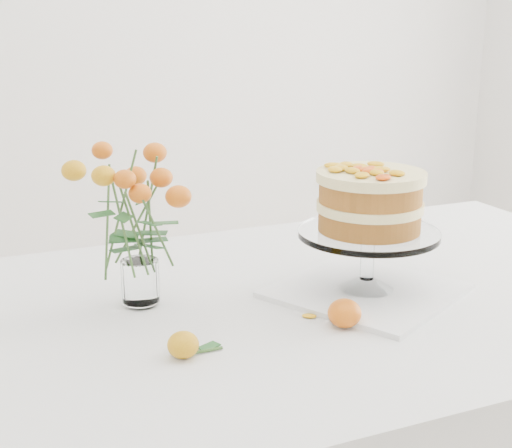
# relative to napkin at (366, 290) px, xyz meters

# --- Properties ---
(table) EXTENTS (1.43, 0.93, 0.76)m
(table) POSITION_rel_napkin_xyz_m (-0.03, 0.04, -0.09)
(table) COLOR tan
(table) RESTS_ON ground
(napkin) EXTENTS (0.41, 0.41, 0.01)m
(napkin) POSITION_rel_napkin_xyz_m (0.00, 0.00, 0.00)
(napkin) COLOR silver
(napkin) RESTS_ON table
(cake_stand) EXTENTS (0.26, 0.26, 0.24)m
(cake_stand) POSITION_rel_napkin_xyz_m (0.00, -0.00, 0.16)
(cake_stand) COLOR white
(cake_stand) RESTS_ON napkin
(rose_vase) EXTENTS (0.26, 0.26, 0.34)m
(rose_vase) POSITION_rel_napkin_xyz_m (-0.41, 0.11, 0.20)
(rose_vase) COLOR white
(rose_vase) RESTS_ON table
(loose_rose_near) EXTENTS (0.09, 0.05, 0.04)m
(loose_rose_near) POSITION_rel_napkin_xyz_m (-0.40, -0.12, 0.02)
(loose_rose_near) COLOR gold
(loose_rose_near) RESTS_ON table
(loose_rose_far) EXTENTS (0.10, 0.06, 0.05)m
(loose_rose_far) POSITION_rel_napkin_xyz_m (-0.12, -0.12, 0.02)
(loose_rose_far) COLOR #D5590A
(loose_rose_far) RESTS_ON table
(stray_petal_a) EXTENTS (0.03, 0.02, 0.00)m
(stray_petal_a) POSITION_rel_napkin_xyz_m (-0.15, -0.06, -0.00)
(stray_petal_a) COLOR #F2AA0F
(stray_petal_a) RESTS_ON table
(stray_petal_b) EXTENTS (0.03, 0.02, 0.00)m
(stray_petal_b) POSITION_rel_napkin_xyz_m (-0.05, -0.10, -0.00)
(stray_petal_b) COLOR #F2AA0F
(stray_petal_b) RESTS_ON table
(stray_petal_c) EXTENTS (0.03, 0.02, 0.00)m
(stray_petal_c) POSITION_rel_napkin_xyz_m (-0.01, -0.14, -0.00)
(stray_petal_c) COLOR #F2AA0F
(stray_petal_c) RESTS_ON table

